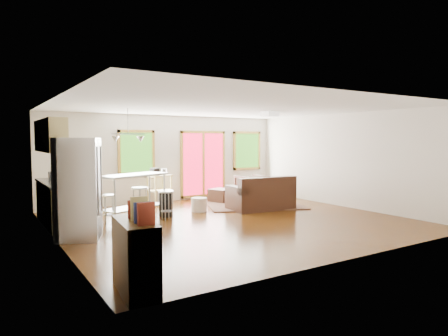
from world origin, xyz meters
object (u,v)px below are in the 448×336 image
rug (254,205)px  ottoman (221,195)px  kitchen_cart (159,179)px  refrigerator (79,189)px  island (134,188)px  loveseat (261,196)px  coffee_table (251,191)px  armchair (251,186)px

rug → ottoman: 1.11m
rug → kitchen_cart: 2.87m
rug → refrigerator: 5.38m
rug → island: (-3.60, -0.14, 0.72)m
rug → loveseat: size_ratio=1.49×
loveseat → coffee_table: 1.22m
ottoman → island: size_ratio=0.33×
rug → ottoman: size_ratio=4.41×
island → kitchen_cart: island is taller
loveseat → island: (-3.35, 0.54, 0.38)m
armchair → ottoman: size_ratio=1.40×
ottoman → loveseat: bearing=-81.5°
armchair → loveseat: bearing=59.7°
island → refrigerator: bearing=-139.4°
island → ottoman: bearing=19.8°
rug → kitchen_cart: kitchen_cart is taller
rug → ottoman: bearing=117.2°
rug → coffee_table: bearing=63.8°
ottoman → refrigerator: size_ratio=0.31×
refrigerator → loveseat: bearing=31.5°
loveseat → island: size_ratio=0.98×
island → kitchen_cart: (1.42, 1.87, -0.01)m
loveseat → kitchen_cart: bearing=134.3°
rug → armchair: 1.31m
rug → coffee_table: coffee_table is taller
loveseat → refrigerator: (-4.85, -0.75, 0.60)m
loveseat → armchair: bearing=67.6°
ottoman → kitchen_cart: bearing=155.7°
loveseat → island: bearing=176.6°
loveseat → kitchen_cart: (-1.92, 2.41, 0.36)m
rug → refrigerator: size_ratio=1.38×
rug → refrigerator: refrigerator is taller
loveseat → refrigerator: size_ratio=0.93×
kitchen_cart → refrigerator: bearing=-132.8°
coffee_table → ottoman: size_ratio=1.87×
refrigerator → island: size_ratio=1.05×
ottoman → kitchen_cart: (-1.68, 0.76, 0.52)m
coffee_table → rug: bearing=-116.2°
coffee_table → island: 3.88m
armchair → ottoman: armchair is taller
ottoman → island: 3.34m
ottoman → rug: bearing=-62.8°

